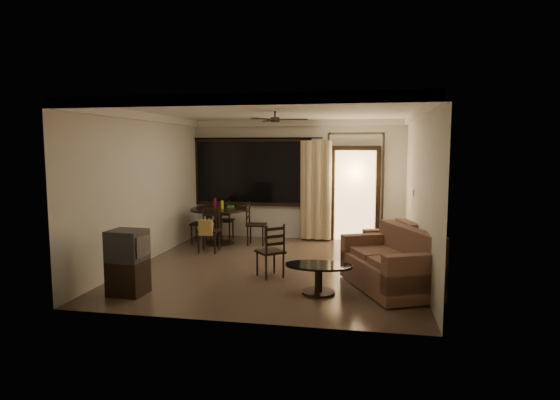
% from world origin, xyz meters
% --- Properties ---
extents(ground, '(5.50, 5.50, 0.00)m').
position_xyz_m(ground, '(0.00, 0.00, 0.00)').
color(ground, '#7F6651').
rests_on(ground, ground).
extents(room_shell, '(5.50, 6.70, 5.50)m').
position_xyz_m(room_shell, '(0.59, 1.77, 1.83)').
color(room_shell, beige).
rests_on(room_shell, ground).
extents(dining_table, '(1.29, 1.29, 1.02)m').
position_xyz_m(dining_table, '(-1.63, 1.80, 0.63)').
color(dining_table, black).
rests_on(dining_table, ground).
extents(dining_chair_west, '(0.44, 0.44, 0.95)m').
position_xyz_m(dining_chair_west, '(-2.04, 1.75, 0.28)').
color(dining_chair_west, black).
rests_on(dining_chair_west, ground).
extents(dining_chair_east, '(0.44, 0.44, 0.95)m').
position_xyz_m(dining_chair_east, '(-0.80, 1.84, 0.28)').
color(dining_chair_east, black).
rests_on(dining_chair_east, ground).
extents(dining_chair_south, '(0.44, 0.50, 0.95)m').
position_xyz_m(dining_chair_south, '(-1.59, 0.94, 0.31)').
color(dining_chair_south, black).
rests_on(dining_chair_south, ground).
extents(dining_chair_north, '(0.44, 0.44, 0.95)m').
position_xyz_m(dining_chair_north, '(-1.68, 2.29, 0.28)').
color(dining_chair_north, black).
rests_on(dining_chair_north, ground).
extents(tv_cabinet, '(0.54, 0.48, 0.96)m').
position_xyz_m(tv_cabinet, '(-1.83, -1.96, 0.48)').
color(tv_cabinet, black).
rests_on(tv_cabinet, ground).
extents(sofa, '(1.53, 1.94, 0.92)m').
position_xyz_m(sofa, '(2.02, -0.98, 0.37)').
color(sofa, '#4D2724').
rests_on(sofa, ground).
extents(armchair, '(1.01, 1.01, 0.82)m').
position_xyz_m(armchair, '(2.10, 0.35, 0.34)').
color(armchair, '#4D2724').
rests_on(armchair, ground).
extents(coffee_table, '(1.00, 0.60, 0.44)m').
position_xyz_m(coffee_table, '(0.93, -1.41, 0.29)').
color(coffee_table, black).
rests_on(coffee_table, ground).
extents(side_chair, '(0.57, 0.57, 0.91)m').
position_xyz_m(side_chair, '(0.05, -0.66, 0.27)').
color(side_chair, black).
rests_on(side_chair, ground).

